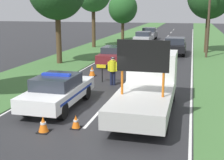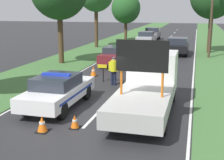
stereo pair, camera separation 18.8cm
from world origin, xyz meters
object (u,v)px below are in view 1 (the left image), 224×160
queued_car_sedan_silver (144,38)px  traffic_cone_near_truck (171,80)px  queued_car_sedan_black (175,45)px  road_barrier (125,69)px  police_officer (113,69)px  queued_car_suv_grey (149,33)px  police_car (58,90)px  work_truck (148,84)px  traffic_cone_near_police (43,124)px  pedestrian_civilian (137,69)px  utility_pole (209,16)px  roadside_tree_near_left (123,8)px  queued_car_wagon_maroon (115,55)px  traffic_cone_behind_barrier (92,71)px  traffic_cone_centre_front (76,122)px

queued_car_sedan_silver → traffic_cone_near_truck: bearing=103.2°
traffic_cone_near_truck → queued_car_sedan_black: size_ratio=0.12×
road_barrier → police_officer: (-0.56, -0.58, 0.09)m
police_officer → queued_car_suv_grey: (-1.51, 26.26, -0.12)m
police_car → work_truck: work_truck is taller
police_officer → traffic_cone_near_police: size_ratio=2.76×
police_car → police_officer: police_officer is taller
police_car → pedestrian_civilian: 5.04m
work_truck → traffic_cone_near_truck: work_truck is taller
traffic_cone_near_truck → queued_car_suv_grey: bearing=100.4°
work_truck → utility_pole: (2.95, 15.21, 2.47)m
work_truck → roadside_tree_near_left: roadside_tree_near_left is taller
queued_car_wagon_maroon → traffic_cone_near_truck: bearing=130.4°
roadside_tree_near_left → utility_pole: size_ratio=0.89×
traffic_cone_near_police → work_truck: bearing=48.0°
traffic_cone_near_truck → roadside_tree_near_left: roadside_tree_near_left is taller
police_officer → queued_car_wagon_maroon: 6.35m
police_car → road_barrier: police_car is taller
police_officer → utility_pole: bearing=-92.2°
utility_pole → queued_car_wagon_maroon: bearing=-141.9°
traffic_cone_near_police → traffic_cone_behind_barrier: traffic_cone_behind_barrier is taller
traffic_cone_centre_front → queued_car_sedan_silver: queued_car_sedan_silver is taller
queued_car_sedan_black → queued_car_sedan_silver: 7.76m
traffic_cone_centre_front → traffic_cone_behind_barrier: 8.81m
police_officer → queued_car_suv_grey: queued_car_suv_grey is taller
pedestrian_civilian → traffic_cone_behind_barrier: size_ratio=2.69×
utility_pole → queued_car_suv_grey: bearing=115.3°
queued_car_wagon_maroon → queued_car_sedan_black: queued_car_sedan_black is taller
queued_car_suv_grey → roadside_tree_near_left: (-3.20, -2.25, 3.35)m
traffic_cone_behind_barrier → queued_car_suv_grey: size_ratio=0.15×
work_truck → traffic_cone_behind_barrier: (-4.33, 5.66, -0.77)m
queued_car_wagon_maroon → road_barrier: bearing=109.2°
pedestrian_civilian → traffic_cone_behind_barrier: (-3.24, 2.15, -0.69)m
road_barrier → queued_car_sedan_black: queued_car_sedan_black is taller
traffic_cone_centre_front → traffic_cone_near_truck: traffic_cone_near_truck is taller
traffic_cone_near_police → traffic_cone_near_truck: 8.88m
traffic_cone_near_police → traffic_cone_centre_front: (0.96, 0.62, -0.04)m
police_car → traffic_cone_centre_front: 2.73m
traffic_cone_centre_front → roadside_tree_near_left: 31.22m
traffic_cone_near_truck → queued_car_sedan_silver: 19.34m
traffic_cone_near_police → queued_car_sedan_black: bearing=80.6°
queued_car_sedan_silver → roadside_tree_near_left: size_ratio=0.69×
police_car → police_officer: 4.60m
traffic_cone_centre_front → queued_car_suv_grey: size_ratio=0.12×
queued_car_sedan_black → queued_car_suv_grey: bearing=-72.5°
road_barrier → pedestrian_civilian: (0.83, -0.74, 0.15)m
traffic_cone_centre_front → traffic_cone_behind_barrier: bearing=104.1°
traffic_cone_near_police → traffic_cone_behind_barrier: 9.24m
road_barrier → work_truck: bearing=-72.6°
traffic_cone_centre_front → traffic_cone_near_truck: size_ratio=0.90×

